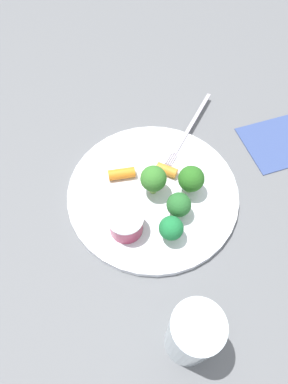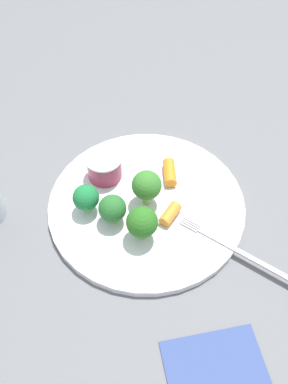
% 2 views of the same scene
% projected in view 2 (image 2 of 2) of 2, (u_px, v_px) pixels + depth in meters
% --- Properties ---
extents(ground_plane, '(2.40, 2.40, 0.00)m').
position_uv_depth(ground_plane, '(146.00, 206.00, 0.59)').
color(ground_plane, slate).
extents(plate, '(0.28, 0.28, 0.01)m').
position_uv_depth(plate, '(146.00, 204.00, 0.59)').
color(plate, white).
rests_on(plate, ground_plane).
extents(sauce_cup, '(0.05, 0.05, 0.04)m').
position_uv_depth(sauce_cup, '(104.00, 167.00, 0.60)').
color(sauce_cup, '#972B48').
rests_on(sauce_cup, plate).
extents(broccoli_floret_0, '(0.04, 0.04, 0.05)m').
position_uv_depth(broccoli_floret_0, '(86.00, 198.00, 0.55)').
color(broccoli_floret_0, '#91B761').
rests_on(broccoli_floret_0, plate).
extents(broccoli_floret_1, '(0.04, 0.04, 0.06)m').
position_uv_depth(broccoli_floret_1, '(143.00, 223.00, 0.52)').
color(broccoli_floret_1, '#82AE67').
rests_on(broccoli_floret_1, plate).
extents(broccoli_floret_2, '(0.04, 0.04, 0.06)m').
position_uv_depth(broccoli_floret_2, '(146.00, 185.00, 0.55)').
color(broccoli_floret_2, '#8ABB59').
rests_on(broccoli_floret_2, plate).
extents(broccoli_floret_3, '(0.04, 0.04, 0.05)m').
position_uv_depth(broccoli_floret_3, '(112.00, 209.00, 0.54)').
color(broccoli_floret_3, '#8EAE5E').
rests_on(broccoli_floret_3, plate).
extents(carrot_stick_0, '(0.05, 0.02, 0.02)m').
position_uv_depth(carrot_stick_0, '(170.00, 173.00, 0.60)').
color(carrot_stick_0, orange).
rests_on(carrot_stick_0, plate).
extents(carrot_stick_1, '(0.04, 0.03, 0.02)m').
position_uv_depth(carrot_stick_1, '(170.00, 214.00, 0.56)').
color(carrot_stick_1, orange).
rests_on(carrot_stick_1, plate).
extents(fork, '(0.10, 0.18, 0.00)m').
position_uv_depth(fork, '(242.00, 253.00, 0.53)').
color(fork, '#BDB3C3').
rests_on(fork, plate).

